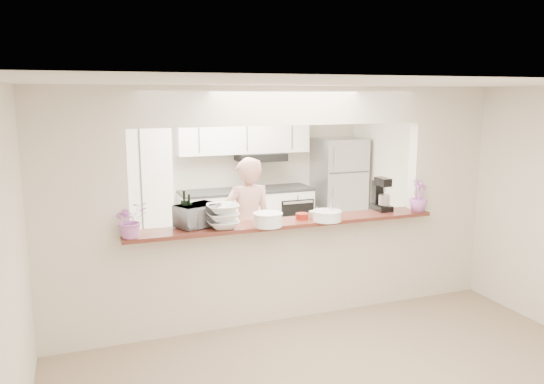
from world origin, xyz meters
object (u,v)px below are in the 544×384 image
refrigerator (338,189)px  toaster_oven (197,216)px  stand_mixer (381,196)px  person (248,227)px

refrigerator → toaster_oven: bearing=-138.9°
toaster_oven → stand_mixer: (2.17, 0.01, 0.06)m
refrigerator → person: refrigerator is taller
refrigerator → stand_mixer: bearing=-107.4°
stand_mixer → person: size_ratio=0.23×
stand_mixer → person: person is taller
stand_mixer → person: bearing=152.0°
toaster_oven → stand_mixer: bearing=-23.8°
refrigerator → toaster_oven: refrigerator is taller
toaster_oven → person: person is taller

